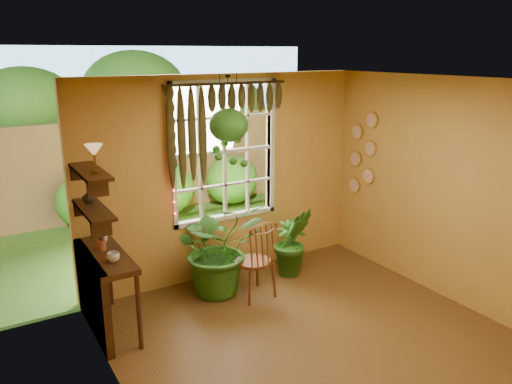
# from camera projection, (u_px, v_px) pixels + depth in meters

# --- Properties ---
(floor) EXTENTS (4.50, 4.50, 0.00)m
(floor) POSITION_uv_depth(u_px,v_px,m) (330.00, 351.00, 5.11)
(floor) COLOR brown
(floor) RESTS_ON ground
(ceiling) EXTENTS (4.50, 4.50, 0.00)m
(ceiling) POSITION_uv_depth(u_px,v_px,m) (342.00, 83.00, 4.38)
(ceiling) COLOR white
(ceiling) RESTS_ON wall_back
(wall_back) EXTENTS (4.00, 0.00, 4.00)m
(wall_back) POSITION_uv_depth(u_px,v_px,m) (226.00, 178.00, 6.60)
(wall_back) COLOR gold
(wall_back) RESTS_ON floor
(wall_left) EXTENTS (0.00, 4.50, 4.50)m
(wall_left) POSITION_uv_depth(u_px,v_px,m) (130.00, 274.00, 3.75)
(wall_left) COLOR gold
(wall_left) RESTS_ON floor
(wall_right) EXTENTS (0.00, 4.50, 4.50)m
(wall_right) POSITION_uv_depth(u_px,v_px,m) (470.00, 197.00, 5.74)
(wall_right) COLOR gold
(wall_right) RESTS_ON floor
(window) EXTENTS (1.52, 0.10, 1.86)m
(window) POSITION_uv_depth(u_px,v_px,m) (224.00, 152.00, 6.53)
(window) COLOR silver
(window) RESTS_ON wall_back
(valance_vine) EXTENTS (1.70, 0.12, 1.10)m
(valance_vine) POSITION_uv_depth(u_px,v_px,m) (222.00, 109.00, 6.24)
(valance_vine) COLOR #3B2410
(valance_vine) RESTS_ON window
(string_lights) EXTENTS (0.03, 0.03, 1.54)m
(string_lights) POSITION_uv_depth(u_px,v_px,m) (172.00, 155.00, 6.07)
(string_lights) COLOR #FF2633
(string_lights) RESTS_ON window
(wall_plates) EXTENTS (0.04, 0.32, 1.10)m
(wall_plates) POSITION_uv_depth(u_px,v_px,m) (363.00, 154.00, 7.15)
(wall_plates) COLOR #F2E0C6
(wall_plates) RESTS_ON wall_right
(counter_ledge) EXTENTS (0.40, 1.20, 0.90)m
(counter_ledge) POSITION_uv_depth(u_px,v_px,m) (97.00, 285.00, 5.34)
(counter_ledge) COLOR #3B2410
(counter_ledge) RESTS_ON floor
(shelf_lower) EXTENTS (0.25, 0.90, 0.04)m
(shelf_lower) POSITION_uv_depth(u_px,v_px,m) (93.00, 209.00, 5.12)
(shelf_lower) COLOR #3B2410
(shelf_lower) RESTS_ON wall_left
(shelf_upper) EXTENTS (0.25, 0.90, 0.04)m
(shelf_upper) POSITION_uv_depth(u_px,v_px,m) (90.00, 172.00, 5.01)
(shelf_upper) COLOR #3B2410
(shelf_upper) RESTS_ON wall_left
(backyard) EXTENTS (14.00, 10.00, 12.00)m
(backyard) POSITION_uv_depth(u_px,v_px,m) (134.00, 134.00, 10.55)
(backyard) COLOR #2E5919
(backyard) RESTS_ON ground
(windsor_chair) EXTENTS (0.46, 0.49, 1.17)m
(windsor_chair) POSITION_uv_depth(u_px,v_px,m) (255.00, 271.00, 6.18)
(windsor_chair) COLOR brown
(windsor_chair) RESTS_ON floor
(potted_plant_left) EXTENTS (1.20, 1.07, 1.22)m
(potted_plant_left) POSITION_uv_depth(u_px,v_px,m) (219.00, 247.00, 6.22)
(potted_plant_left) COLOR #1C5516
(potted_plant_left) RESTS_ON floor
(potted_plant_mid) EXTENTS (0.61, 0.53, 0.96)m
(potted_plant_mid) POSITION_uv_depth(u_px,v_px,m) (293.00, 241.00, 6.77)
(potted_plant_mid) COLOR #1C5516
(potted_plant_mid) RESTS_ON floor
(potted_plant_right) EXTENTS (0.51, 0.51, 0.72)m
(potted_plant_right) POSITION_uv_depth(u_px,v_px,m) (290.00, 246.00, 6.92)
(potted_plant_right) COLOR #1C5516
(potted_plant_right) RESTS_ON floor
(hanging_basket) EXTENTS (0.49, 0.49, 1.17)m
(hanging_basket) POSITION_uv_depth(u_px,v_px,m) (229.00, 130.00, 6.22)
(hanging_basket) COLOR black
(hanging_basket) RESTS_ON ceiling
(cup_a) EXTENTS (0.15, 0.15, 0.10)m
(cup_a) POSITION_uv_depth(u_px,v_px,m) (113.00, 257.00, 5.07)
(cup_a) COLOR silver
(cup_a) RESTS_ON counter_ledge
(cup_b) EXTENTS (0.13, 0.13, 0.11)m
(cup_b) POSITION_uv_depth(u_px,v_px,m) (103.00, 237.00, 5.61)
(cup_b) COLOR beige
(cup_b) RESTS_ON counter_ledge
(brush_jar) EXTENTS (0.09, 0.09, 0.32)m
(brush_jar) POSITION_uv_depth(u_px,v_px,m) (101.00, 239.00, 5.35)
(brush_jar) COLOR #98462C
(brush_jar) RESTS_ON counter_ledge
(shelf_vase) EXTENTS (0.17, 0.17, 0.14)m
(shelf_vase) POSITION_uv_depth(u_px,v_px,m) (88.00, 196.00, 5.27)
(shelf_vase) COLOR #B2AD99
(shelf_vase) RESTS_ON shelf_lower
(tiffany_lamp) EXTENTS (0.17, 0.17, 0.29)m
(tiffany_lamp) POSITION_uv_depth(u_px,v_px,m) (94.00, 152.00, 4.81)
(tiffany_lamp) COLOR brown
(tiffany_lamp) RESTS_ON shelf_upper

